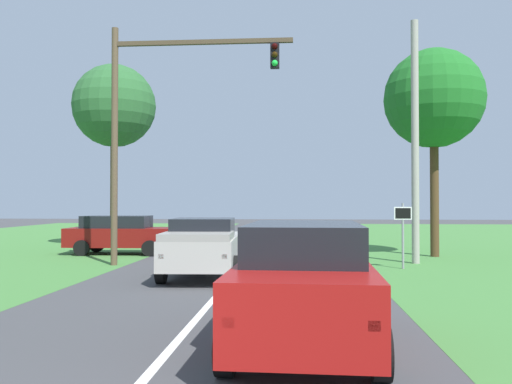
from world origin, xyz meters
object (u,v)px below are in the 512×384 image
crossing_suv_far (121,234)px  extra_tree_1 (114,107)px  red_suv_near (304,282)px  utility_pole_right (415,141)px  keep_moving_sign (403,227)px  pickup_truck_lead (204,246)px  traffic_light (156,111)px  oak_tree_right (434,99)px

crossing_suv_far → extra_tree_1: size_ratio=0.51×
red_suv_near → utility_pole_right: 13.17m
keep_moving_sign → utility_pole_right: utility_pole_right is taller
keep_moving_sign → utility_pole_right: size_ratio=0.25×
keep_moving_sign → crossing_suv_far: size_ratio=0.47×
keep_moving_sign → crossing_suv_far: bearing=158.7°
crossing_suv_far → pickup_truck_lead: bearing=-54.3°
traffic_light → extra_tree_1: extra_tree_1 is taller
oak_tree_right → utility_pole_right: (-1.36, -2.65, -2.08)m
traffic_light → crossing_suv_far: bearing=122.9°
red_suv_near → utility_pole_right: bearing=70.1°
red_suv_near → utility_pole_right: (4.32, 11.93, 3.55)m
red_suv_near → traffic_light: (-5.23, 10.54, 4.58)m
red_suv_near → traffic_light: size_ratio=0.57×
traffic_light → utility_pole_right: 9.70m
pickup_truck_lead → traffic_light: traffic_light is taller
red_suv_near → pickup_truck_lead: bearing=110.9°
red_suv_near → extra_tree_1: 21.37m
pickup_truck_lead → crossing_suv_far: bearing=125.7°
pickup_truck_lead → extra_tree_1: 13.69m
red_suv_near → oak_tree_right: size_ratio=0.56×
red_suv_near → utility_pole_right: utility_pole_right is taller
pickup_truck_lead → extra_tree_1: size_ratio=0.57×
red_suv_near → oak_tree_right: oak_tree_right is taller
extra_tree_1 → crossing_suv_far: bearing=-66.0°
pickup_truck_lead → extra_tree_1: (-6.46, 10.33, 6.24)m
pickup_truck_lead → oak_tree_right: bearing=37.9°
traffic_light → utility_pole_right: size_ratio=0.95×
utility_pole_right → traffic_light: bearing=-171.7°
pickup_truck_lead → crossing_suv_far: (-4.91, 6.85, -0.04)m
extra_tree_1 → traffic_light: bearing=-61.0°
crossing_suv_far → utility_pole_right: size_ratio=0.52×
utility_pole_right → pickup_truck_lead: bearing=-150.7°
keep_moving_sign → crossing_suv_far: keep_moving_sign is taller
utility_pole_right → extra_tree_1: extra_tree_1 is taller
red_suv_near → oak_tree_right: (5.68, 14.58, 5.64)m
extra_tree_1 → utility_pole_right: bearing=-24.3°
pickup_truck_lead → traffic_light: size_ratio=0.61×
traffic_light → crossing_suv_far: traffic_light is taller
traffic_light → keep_moving_sign: (8.75, -0.32, -4.16)m
keep_moving_sign → utility_pole_right: bearing=65.1°
crossing_suv_far → utility_pole_right: utility_pole_right is taller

